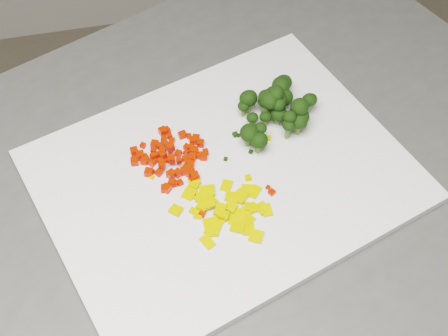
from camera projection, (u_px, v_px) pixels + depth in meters
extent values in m
cube|color=#4B4B48|center=(216.00, 318.00, 1.14)|extent=(1.09, 0.95, 0.90)
cube|color=white|center=(224.00, 176.00, 0.77)|extent=(0.52, 0.46, 0.01)
cube|color=red|center=(196.00, 139.00, 0.79)|extent=(0.01, 0.01, 0.01)
cube|color=red|center=(149.00, 172.00, 0.76)|extent=(0.01, 0.01, 0.01)
cube|color=red|center=(167.00, 188.00, 0.75)|extent=(0.01, 0.01, 0.01)
cube|color=red|center=(163.00, 131.00, 0.80)|extent=(0.01, 0.01, 0.01)
cube|color=red|center=(170.00, 146.00, 0.78)|extent=(0.01, 0.01, 0.01)
cube|color=red|center=(199.00, 156.00, 0.78)|extent=(0.01, 0.01, 0.01)
cube|color=red|center=(166.00, 160.00, 0.78)|extent=(0.01, 0.01, 0.01)
cube|color=red|center=(192.00, 158.00, 0.78)|extent=(0.01, 0.01, 0.01)
cube|color=red|center=(187.00, 147.00, 0.79)|extent=(0.01, 0.01, 0.01)
cube|color=red|center=(170.00, 147.00, 0.78)|extent=(0.01, 0.01, 0.01)
cube|color=red|center=(171.00, 144.00, 0.78)|extent=(0.01, 0.01, 0.01)
cube|color=red|center=(178.00, 154.00, 0.78)|extent=(0.01, 0.01, 0.01)
cube|color=red|center=(164.00, 131.00, 0.80)|extent=(0.01, 0.01, 0.01)
cube|color=red|center=(186.00, 153.00, 0.78)|extent=(0.01, 0.01, 0.01)
cube|color=red|center=(196.00, 152.00, 0.78)|extent=(0.01, 0.01, 0.01)
cube|color=red|center=(184.00, 159.00, 0.78)|extent=(0.01, 0.01, 0.01)
cube|color=red|center=(162.00, 155.00, 0.77)|extent=(0.01, 0.01, 0.01)
cube|color=red|center=(178.00, 173.00, 0.76)|extent=(0.01, 0.01, 0.01)
cube|color=red|center=(162.00, 163.00, 0.76)|extent=(0.01, 0.01, 0.01)
cube|color=red|center=(167.00, 130.00, 0.80)|extent=(0.01, 0.01, 0.01)
cube|color=red|center=(184.00, 171.00, 0.76)|extent=(0.01, 0.01, 0.01)
cube|color=red|center=(165.00, 189.00, 0.75)|extent=(0.01, 0.01, 0.01)
cube|color=red|center=(205.00, 152.00, 0.78)|extent=(0.01, 0.01, 0.01)
cube|color=red|center=(191.00, 165.00, 0.77)|extent=(0.01, 0.01, 0.01)
cube|color=red|center=(182.00, 135.00, 0.80)|extent=(0.01, 0.01, 0.01)
cube|color=red|center=(191.00, 147.00, 0.79)|extent=(0.01, 0.01, 0.01)
cube|color=red|center=(160.00, 146.00, 0.78)|extent=(0.01, 0.01, 0.01)
cube|color=red|center=(157.00, 154.00, 0.77)|extent=(0.01, 0.01, 0.01)
cube|color=red|center=(187.00, 162.00, 0.77)|extent=(0.01, 0.01, 0.01)
cube|color=red|center=(161.00, 162.00, 0.76)|extent=(0.01, 0.01, 0.01)
cube|color=red|center=(143.00, 145.00, 0.79)|extent=(0.01, 0.01, 0.01)
cube|color=red|center=(170.00, 175.00, 0.76)|extent=(0.01, 0.01, 0.01)
cube|color=red|center=(140.00, 155.00, 0.78)|extent=(0.01, 0.01, 0.01)
cube|color=red|center=(162.00, 166.00, 0.76)|extent=(0.01, 0.01, 0.01)
cube|color=red|center=(185.00, 168.00, 0.77)|extent=(0.01, 0.01, 0.01)
cube|color=red|center=(188.00, 148.00, 0.79)|extent=(0.01, 0.01, 0.01)
cube|color=red|center=(190.00, 170.00, 0.76)|extent=(0.01, 0.01, 0.01)
cube|color=red|center=(152.00, 162.00, 0.77)|extent=(0.01, 0.01, 0.01)
cube|color=red|center=(190.00, 162.00, 0.77)|extent=(0.01, 0.01, 0.01)
cube|color=red|center=(203.00, 157.00, 0.78)|extent=(0.01, 0.01, 0.01)
cube|color=red|center=(179.00, 160.00, 0.76)|extent=(0.01, 0.01, 0.01)
cube|color=red|center=(172.00, 183.00, 0.75)|extent=(0.01, 0.01, 0.01)
cube|color=red|center=(186.00, 171.00, 0.77)|extent=(0.01, 0.01, 0.01)
cube|color=red|center=(165.00, 143.00, 0.79)|extent=(0.01, 0.01, 0.01)
cube|color=red|center=(189.00, 160.00, 0.77)|extent=(0.01, 0.01, 0.01)
cube|color=red|center=(201.00, 143.00, 0.79)|extent=(0.01, 0.01, 0.01)
cube|color=red|center=(151.00, 172.00, 0.76)|extent=(0.01, 0.01, 0.01)
cube|color=red|center=(159.00, 173.00, 0.76)|extent=(0.01, 0.01, 0.01)
cube|color=red|center=(194.00, 151.00, 0.78)|extent=(0.01, 0.01, 0.01)
cube|color=red|center=(144.00, 161.00, 0.77)|extent=(0.01, 0.01, 0.01)
cube|color=red|center=(195.00, 176.00, 0.76)|extent=(0.01, 0.01, 0.01)
cube|color=red|center=(153.00, 156.00, 0.77)|extent=(0.01, 0.01, 0.01)
cube|color=red|center=(193.00, 141.00, 0.79)|extent=(0.01, 0.01, 0.01)
cube|color=red|center=(169.00, 136.00, 0.80)|extent=(0.01, 0.01, 0.01)
cube|color=red|center=(163.00, 151.00, 0.77)|extent=(0.01, 0.01, 0.01)
cube|color=red|center=(191.00, 168.00, 0.77)|extent=(0.01, 0.01, 0.01)
cube|color=red|center=(171.00, 174.00, 0.76)|extent=(0.01, 0.01, 0.01)
cube|color=red|center=(190.00, 169.00, 0.77)|extent=(0.01, 0.01, 0.01)
cube|color=red|center=(164.00, 139.00, 0.80)|extent=(0.01, 0.01, 0.01)
cube|color=red|center=(194.00, 158.00, 0.78)|extent=(0.01, 0.01, 0.01)
cube|color=red|center=(196.00, 178.00, 0.76)|extent=(0.01, 0.01, 0.01)
cube|color=red|center=(189.00, 173.00, 0.76)|extent=(0.01, 0.01, 0.01)
cube|color=red|center=(189.00, 136.00, 0.80)|extent=(0.01, 0.01, 0.01)
cube|color=red|center=(172.00, 159.00, 0.77)|extent=(0.01, 0.01, 0.01)
cube|color=red|center=(175.00, 183.00, 0.75)|extent=(0.01, 0.01, 0.01)
cube|color=red|center=(172.00, 140.00, 0.79)|extent=(0.01, 0.01, 0.01)
cube|color=red|center=(204.00, 156.00, 0.78)|extent=(0.01, 0.01, 0.01)
cube|color=red|center=(153.00, 150.00, 0.77)|extent=(0.01, 0.01, 0.01)
cube|color=red|center=(180.00, 183.00, 0.75)|extent=(0.01, 0.01, 0.01)
cube|color=red|center=(145.00, 157.00, 0.78)|extent=(0.01, 0.01, 0.01)
cube|color=red|center=(155.00, 144.00, 0.79)|extent=(0.01, 0.01, 0.01)
cube|color=red|center=(134.00, 161.00, 0.77)|extent=(0.01, 0.01, 0.01)
cube|color=red|center=(134.00, 151.00, 0.78)|extent=(0.01, 0.01, 0.01)
cube|color=red|center=(183.00, 134.00, 0.80)|extent=(0.01, 0.01, 0.01)
cube|color=gold|center=(211.00, 230.00, 0.72)|extent=(0.02, 0.02, 0.01)
cube|color=gold|center=(226.00, 186.00, 0.75)|extent=(0.02, 0.02, 0.01)
cube|color=gold|center=(202.00, 206.00, 0.73)|extent=(0.02, 0.02, 0.01)
cube|color=gold|center=(213.00, 228.00, 0.72)|extent=(0.02, 0.02, 0.01)
cube|color=gold|center=(238.00, 226.00, 0.72)|extent=(0.02, 0.02, 0.01)
cube|color=gold|center=(253.00, 208.00, 0.73)|extent=(0.01, 0.02, 0.01)
cube|color=gold|center=(249.00, 220.00, 0.72)|extent=(0.02, 0.02, 0.01)
cube|color=gold|center=(267.00, 210.00, 0.73)|extent=(0.01, 0.02, 0.01)
cube|color=gold|center=(217.00, 222.00, 0.72)|extent=(0.02, 0.02, 0.00)
cube|color=gold|center=(207.00, 191.00, 0.75)|extent=(0.02, 0.02, 0.01)
cube|color=gold|center=(255.00, 192.00, 0.75)|extent=(0.02, 0.02, 0.00)
cube|color=gold|center=(223.00, 214.00, 0.72)|extent=(0.02, 0.01, 0.01)
cube|color=gold|center=(204.00, 189.00, 0.75)|extent=(0.01, 0.01, 0.01)
cube|color=gold|center=(232.00, 197.00, 0.74)|extent=(0.02, 0.02, 0.00)
cube|color=gold|center=(199.00, 213.00, 0.73)|extent=(0.02, 0.02, 0.01)
cube|color=gold|center=(234.00, 199.00, 0.74)|extent=(0.02, 0.02, 0.01)
cube|color=gold|center=(256.00, 236.00, 0.71)|extent=(0.02, 0.02, 0.01)
cube|color=gold|center=(194.00, 182.00, 0.76)|extent=(0.02, 0.01, 0.01)
cube|color=gold|center=(208.00, 202.00, 0.73)|extent=(0.02, 0.02, 0.01)
cube|color=gold|center=(212.00, 224.00, 0.72)|extent=(0.02, 0.02, 0.01)
cube|color=gold|center=(207.00, 242.00, 0.71)|extent=(0.02, 0.02, 0.01)
cube|color=gold|center=(194.00, 184.00, 0.75)|extent=(0.02, 0.02, 0.01)
cube|color=gold|center=(245.00, 213.00, 0.73)|extent=(0.02, 0.02, 0.01)
cube|color=gold|center=(250.00, 207.00, 0.73)|extent=(0.02, 0.02, 0.01)
cube|color=gold|center=(262.00, 208.00, 0.73)|extent=(0.02, 0.02, 0.01)
cube|color=gold|center=(242.00, 214.00, 0.73)|extent=(0.02, 0.02, 0.01)
cube|color=gold|center=(240.00, 197.00, 0.74)|extent=(0.02, 0.02, 0.01)
cube|color=gold|center=(203.00, 198.00, 0.74)|extent=(0.02, 0.02, 0.01)
cube|color=gold|center=(176.00, 210.00, 0.73)|extent=(0.02, 0.02, 0.01)
cube|color=gold|center=(231.00, 206.00, 0.73)|extent=(0.02, 0.02, 0.01)
cube|color=gold|center=(203.00, 202.00, 0.74)|extent=(0.02, 0.02, 0.00)
cube|color=gold|center=(220.00, 210.00, 0.73)|extent=(0.02, 0.02, 0.01)
cube|color=gold|center=(241.00, 222.00, 0.72)|extent=(0.01, 0.02, 0.01)
cube|color=gold|center=(248.00, 190.00, 0.75)|extent=(0.02, 0.02, 0.01)
cube|color=gold|center=(189.00, 194.00, 0.75)|extent=(0.02, 0.02, 0.01)
cube|color=gold|center=(248.00, 229.00, 0.72)|extent=(0.02, 0.02, 0.00)
cube|color=gold|center=(208.00, 202.00, 0.74)|extent=(0.02, 0.02, 0.01)
cube|color=gold|center=(234.00, 218.00, 0.73)|extent=(0.02, 0.02, 0.01)
cube|color=gold|center=(245.00, 193.00, 0.75)|extent=(0.02, 0.02, 0.01)
cube|color=red|center=(202.00, 214.00, 0.73)|extent=(0.01, 0.01, 0.01)
cube|color=black|center=(251.00, 152.00, 0.78)|extent=(0.01, 0.01, 0.00)
cube|color=gold|center=(193.00, 211.00, 0.73)|extent=(0.01, 0.01, 0.01)
cube|color=gold|center=(248.00, 178.00, 0.76)|extent=(0.01, 0.01, 0.01)
cube|color=red|center=(268.00, 187.00, 0.75)|extent=(0.01, 0.01, 0.00)
cube|color=red|center=(192.00, 180.00, 0.76)|extent=(0.01, 0.01, 0.00)
cube|color=black|center=(235.00, 135.00, 0.80)|extent=(0.01, 0.01, 0.00)
cube|color=gold|center=(152.00, 177.00, 0.76)|extent=(0.01, 0.01, 0.00)
cube|color=black|center=(197.00, 197.00, 0.74)|extent=(0.01, 0.01, 0.00)
cube|color=black|center=(226.00, 159.00, 0.78)|extent=(0.01, 0.01, 0.00)
cube|color=red|center=(272.00, 192.00, 0.75)|extent=(0.01, 0.01, 0.01)
cube|color=gold|center=(195.00, 198.00, 0.74)|extent=(0.00, 0.00, 0.00)
cube|color=gold|center=(268.00, 138.00, 0.80)|extent=(0.01, 0.01, 0.00)
cube|color=black|center=(238.00, 135.00, 0.80)|extent=(0.01, 0.01, 0.00)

